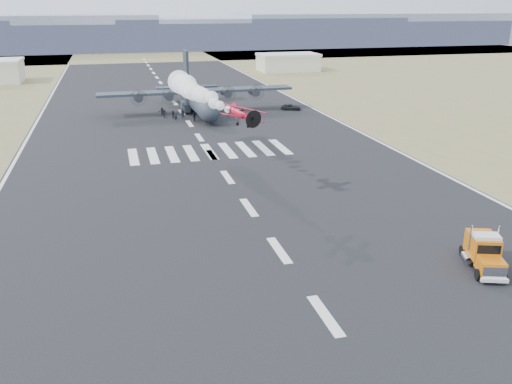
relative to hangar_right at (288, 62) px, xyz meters
name	(u,v)px	position (x,y,z in m)	size (l,w,h in m)	color
ground	(325,315)	(-46.00, -150.00, -3.01)	(500.00, 500.00, 0.00)	black
scrub_far	(140,54)	(-46.00, 80.00, -3.01)	(500.00, 80.00, 0.00)	olive
runway_markings	(199,137)	(-46.00, -90.00, -3.00)	(60.00, 260.00, 0.01)	silver
ridge_seg_d	(136,36)	(-46.00, 110.00, 3.49)	(150.00, 50.00, 13.00)	gray
ridge_seg_e	(258,32)	(19.00, 110.00, 4.49)	(150.00, 50.00, 15.00)	gray
ridge_seg_f	(369,29)	(84.00, 110.00, 5.49)	(150.00, 50.00, 17.00)	gray
ridge_seg_g	(468,31)	(149.00, 110.00, 3.49)	(150.00, 50.00, 13.00)	gray
hangar_right	(288,62)	(0.00, 0.00, 0.00)	(20.50, 12.50, 5.90)	beige
semi_truck	(484,251)	(-29.35, -146.22, -1.39)	(4.34, 7.48, 3.31)	black
aerobatic_biplane	(243,114)	(-45.76, -122.33, 7.31)	(5.71, 5.34, 3.00)	#BB0C30
smoke_trail	(187,87)	(-49.16, -100.27, 7.49)	(5.96, 26.75, 3.67)	white
transport_aircraft	(196,97)	(-42.69, -65.27, 0.12)	(41.93, 34.56, 12.13)	#212931
support_vehicle	(291,107)	(-21.96, -69.36, -2.39)	(2.06, 4.47, 1.24)	black
crew_a	(182,112)	(-46.46, -70.64, -2.10)	(0.66, 0.54, 1.81)	black
crew_b	(183,114)	(-46.53, -72.18, -2.20)	(0.79, 0.49, 1.62)	black
crew_c	(164,114)	(-50.26, -71.17, -2.10)	(1.17, 0.54, 1.81)	black
crew_d	(194,117)	(-44.70, -76.01, -2.08)	(1.09, 0.56, 1.87)	black
crew_e	(214,116)	(-40.74, -75.94, -2.08)	(0.91, 0.56, 1.86)	black
crew_f	(162,112)	(-50.41, -68.54, -2.14)	(1.61, 0.52, 1.73)	black
crew_g	(176,117)	(-48.19, -74.32, -2.19)	(0.59, 0.49, 1.63)	black
crew_h	(173,115)	(-48.58, -72.26, -2.17)	(0.81, 0.50, 1.67)	black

